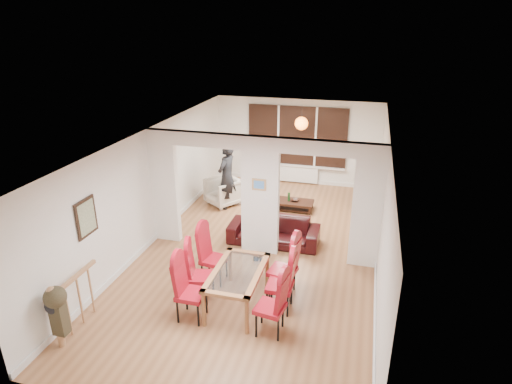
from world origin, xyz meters
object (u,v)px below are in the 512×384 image
at_px(dining_chair_la, 191,290).
at_px(dining_chair_lb, 200,273).
at_px(sofa, 274,231).
at_px(dining_chair_rc, 283,267).
at_px(dining_chair_lc, 214,256).
at_px(dining_chair_rb, 280,282).
at_px(person, 227,176).
at_px(dining_table, 238,288).
at_px(armchair, 223,191).
at_px(bottle, 289,197).
at_px(coffee_table, 292,205).
at_px(television, 359,196).
at_px(bowl, 295,200).
at_px(dining_chair_ra, 270,304).

bearing_deg(dining_chair_la, dining_chair_lb, 96.50).
bearing_deg(sofa, dining_chair_rc, -73.33).
bearing_deg(dining_chair_lc, sofa, 75.80).
bearing_deg(dining_chair_rb, dining_chair_la, -155.89).
bearing_deg(dining_chair_rc, person, 132.52).
bearing_deg(dining_table, person, 110.96).
relative_size(armchair, bottle, 3.23).
bearing_deg(coffee_table, person, -170.07).
bearing_deg(television, dining_chair_rc, 155.52).
height_order(dining_chair_la, dining_chair_lc, same).
bearing_deg(person, dining_chair_la, 24.24).
xyz_separation_m(person, television, (3.45, 1.06, -0.64)).
bearing_deg(bowl, dining_chair_rc, -83.31).
height_order(sofa, bottle, sofa).
height_order(dining_chair_la, dining_chair_rb, dining_chair_la).
height_order(dining_chair_lb, person, person).
xyz_separation_m(armchair, bottle, (1.82, 0.09, 0.01)).
distance_m(dining_chair_la, dining_chair_rb, 1.52).
distance_m(dining_chair_rb, dining_chair_rc, 0.45).
bearing_deg(television, bowl, 104.37).
height_order(dining_chair_la, bottle, dining_chair_la).
xyz_separation_m(dining_table, person, (-1.55, 4.04, 0.55)).
height_order(dining_chair_lc, armchair, dining_chair_lc).
bearing_deg(dining_chair_rb, sofa, 104.95).
xyz_separation_m(dining_chair_lc, dining_chair_rb, (1.40, -0.52, -0.01)).
xyz_separation_m(dining_table, television, (1.90, 5.10, -0.08)).
bearing_deg(coffee_table, sofa, -92.37).
xyz_separation_m(dining_chair_la, dining_chair_rc, (1.34, 1.07, 0.02)).
bearing_deg(television, dining_chair_rb, 157.22).
bearing_deg(person, sofa, 58.74).
height_order(person, bottle, person).
xyz_separation_m(dining_chair_lb, sofa, (0.81, 2.42, -0.24)).
xyz_separation_m(armchair, coffee_table, (1.92, 0.12, -0.25)).
relative_size(dining_chair_rb, television, 1.20).
bearing_deg(television, dining_chair_ra, 158.37).
bearing_deg(dining_chair_rb, dining_table, -174.39).
relative_size(dining_chair_la, bowl, 5.11).
height_order(dining_chair_lc, television, dining_chair_lc).
relative_size(dining_table, bowl, 6.79).
bearing_deg(dining_chair_rb, bowl, 96.37).
height_order(dining_table, person, person).
height_order(dining_chair_lb, sofa, dining_chair_lb).
xyz_separation_m(armchair, person, (0.18, -0.18, 0.53)).
relative_size(dining_chair_la, armchair, 1.36).
height_order(person, television, person).
bearing_deg(dining_chair_lc, television, 68.88).
distance_m(dining_chair_ra, bowl, 4.94).
relative_size(dining_table, dining_chair_rb, 1.34).
relative_size(dining_chair_la, coffee_table, 1.01).
bearing_deg(dining_table, armchair, 112.30).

